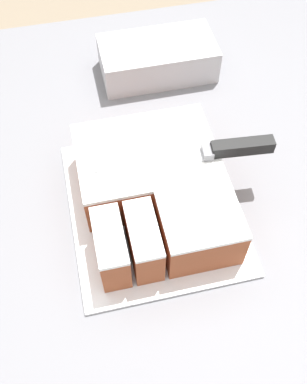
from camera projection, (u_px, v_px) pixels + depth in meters
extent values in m
plane|color=#7F705B|center=(146.00, 350.00, 1.56)|extent=(8.00, 8.00, 0.00)
cube|color=slate|center=(144.00, 301.00, 1.17)|extent=(1.40, 1.10, 0.94)
cube|color=silver|center=(154.00, 207.00, 0.77)|extent=(0.28, 0.33, 0.01)
cube|color=#994C2D|center=(146.00, 167.00, 0.77)|extent=(0.23, 0.16, 0.08)
cube|color=white|center=(146.00, 151.00, 0.73)|extent=(0.23, 0.16, 0.01)
cube|color=#994C2D|center=(199.00, 229.00, 0.70)|extent=(0.12, 0.11, 0.08)
cube|color=white|center=(201.00, 215.00, 0.67)|extent=(0.12, 0.11, 0.01)
cube|color=#994C2D|center=(111.00, 249.00, 0.68)|extent=(0.04, 0.10, 0.08)
cube|color=white|center=(109.00, 235.00, 0.65)|extent=(0.04, 0.10, 0.01)
cube|color=#994C2D|center=(144.00, 243.00, 0.69)|extent=(0.04, 0.10, 0.08)
cube|color=white|center=(143.00, 229.00, 0.65)|extent=(0.04, 0.10, 0.01)
cube|color=silver|center=(152.00, 160.00, 0.72)|extent=(0.19, 0.04, 0.00)
cube|color=slate|center=(207.00, 152.00, 0.72)|extent=(0.02, 0.03, 0.02)
cube|color=black|center=(242.00, 147.00, 0.72)|extent=(0.10, 0.03, 0.02)
cube|color=#B2B2B7|center=(158.00, 59.00, 0.94)|extent=(0.24, 0.12, 0.07)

